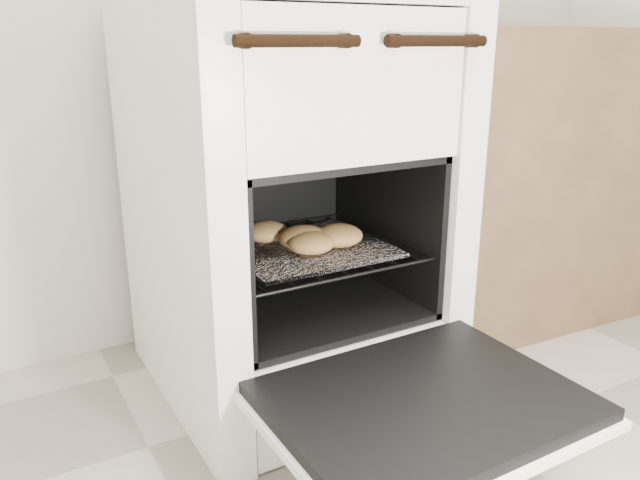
{
  "coord_description": "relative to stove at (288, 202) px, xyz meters",
  "views": [
    {
      "loc": [
        -0.59,
        -0.15,
        0.84
      ],
      "look_at": [
        0.07,
        0.99,
        0.42
      ],
      "focal_mm": 35.0,
      "sensor_mm": 36.0,
      "label": 1
    }
  ],
  "objects": [
    {
      "name": "baked_rolls",
      "position": [
        -0.0,
        -0.09,
        -0.06
      ],
      "size": [
        0.27,
        0.26,
        0.05
      ],
      "color": "#B77E49",
      "rests_on": "foil_sheet"
    },
    {
      "name": "oven_door",
      "position": [
        -0.0,
        -0.53,
        -0.26
      ],
      "size": [
        0.57,
        0.44,
        0.04
      ],
      "color": "black",
      "rests_on": "stove"
    },
    {
      "name": "stove",
      "position": [
        0.0,
        0.0,
        0.0
      ],
      "size": [
        0.63,
        0.7,
        0.97
      ],
      "color": "white",
      "rests_on": "ground"
    },
    {
      "name": "counter",
      "position": [
        0.78,
        0.1,
        -0.04
      ],
      "size": [
        0.91,
        0.63,
        0.88
      ],
      "primitive_type": "cube",
      "rotation": [
        0.0,
        0.0,
        -0.06
      ],
      "color": "brown",
      "rests_on": "ground"
    },
    {
      "name": "foil_sheet",
      "position": [
        -0.0,
        -0.09,
        -0.09
      ],
      "size": [
        0.36,
        0.32,
        0.01
      ],
      "primitive_type": "cube",
      "color": "white",
      "rests_on": "oven_rack"
    },
    {
      "name": "oven_rack",
      "position": [
        0.0,
        -0.07,
        -0.1
      ],
      "size": [
        0.46,
        0.44,
        0.01
      ],
      "color": "black",
      "rests_on": "stove"
    }
  ]
}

